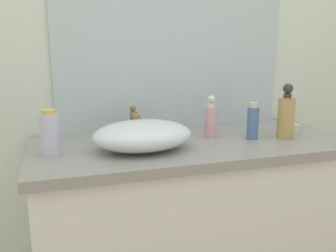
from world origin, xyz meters
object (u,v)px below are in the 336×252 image
spray_can (211,120)px  candle_jar (294,128)px  lotion_bottle (253,122)px  sink_basin (143,135)px  soap_dispenser (286,115)px  perfume_bottle (50,134)px

spray_can → candle_jar: bearing=-3.3°
lotion_bottle → sink_basin: bearing=-177.1°
soap_dispenser → lotion_bottle: (-0.15, 0.03, -0.03)m
spray_can → soap_dispenser: bearing=-19.6°
lotion_bottle → spray_can: spray_can is taller
spray_can → candle_jar: size_ratio=3.66×
lotion_bottle → spray_can: 0.18m
soap_dispenser → spray_can: soap_dispenser is taller
soap_dispenser → spray_can: (-0.31, 0.11, -0.02)m
sink_basin → perfume_bottle: (-0.34, 0.03, 0.02)m
soap_dispenser → lotion_bottle: bearing=169.6°
lotion_bottle → spray_can: bearing=153.0°
lotion_bottle → candle_jar: size_ratio=3.16×
lotion_bottle → candle_jar: (0.25, 0.06, -0.06)m
perfume_bottle → candle_jar: size_ratio=3.39×
candle_jar → soap_dispenser: bearing=-141.9°
soap_dispenser → perfume_bottle: size_ratio=1.39×
perfume_bottle → spray_can: (0.67, 0.07, -0.00)m
candle_jar → perfume_bottle: bearing=-177.4°
sink_basin → perfume_bottle: size_ratio=2.26×
sink_basin → spray_can: bearing=17.9°
lotion_bottle → candle_jar: 0.27m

